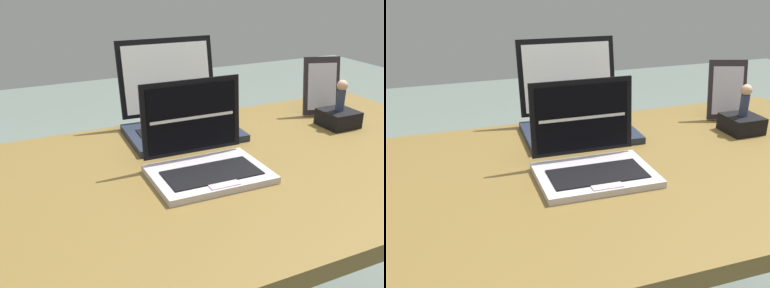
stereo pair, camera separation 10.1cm
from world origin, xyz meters
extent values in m
cube|color=brown|center=(0.00, 0.00, 0.73)|extent=(1.50, 0.81, 0.04)
cylinder|color=black|center=(0.69, 0.35, 0.36)|extent=(0.05, 0.05, 0.71)
cube|color=#BCB5BF|center=(-0.09, -0.03, 0.76)|extent=(0.28, 0.20, 0.02)
cube|color=black|center=(-0.09, -0.04, 0.77)|extent=(0.23, 0.11, 0.00)
cube|color=#CAA8C3|center=(-0.09, -0.10, 0.77)|extent=(0.07, 0.03, 0.00)
cube|color=black|center=(-0.09, 0.07, 0.88)|extent=(0.26, 0.03, 0.18)
cube|color=black|center=(-0.09, 0.07, 0.87)|extent=(0.24, 0.02, 0.16)
cube|color=silver|center=(-0.09, 0.07, 0.87)|extent=(0.22, 0.01, 0.01)
cube|color=#1F2637|center=(-0.03, 0.24, 0.76)|extent=(0.34, 0.24, 0.02)
cube|color=black|center=(-0.04, 0.23, 0.78)|extent=(0.27, 0.14, 0.00)
cube|color=#1B2632|center=(-0.04, 0.16, 0.78)|extent=(0.09, 0.04, 0.00)
cube|color=black|center=(-0.03, 0.38, 0.90)|extent=(0.31, 0.08, 0.23)
cube|color=white|center=(-0.03, 0.37, 0.90)|extent=(0.28, 0.06, 0.20)
cube|color=yellow|center=(-0.03, 0.37, 0.87)|extent=(0.26, 0.02, 0.01)
cube|color=#262026|center=(0.46, 0.24, 0.85)|extent=(0.13, 0.09, 0.19)
cube|color=silver|center=(0.46, 0.23, 0.85)|extent=(0.10, 0.06, 0.15)
cube|color=#262026|center=(0.47, 0.27, 0.77)|extent=(0.02, 0.02, 0.03)
cube|color=black|center=(0.44, 0.12, 0.78)|extent=(0.10, 0.10, 0.05)
cylinder|color=#2B3453|center=(0.44, 0.12, 0.84)|extent=(0.03, 0.03, 0.07)
sphere|color=tan|center=(0.44, 0.12, 0.88)|extent=(0.03, 0.03, 0.03)
camera|label=1|loc=(-0.53, -0.86, 1.23)|focal=41.32mm
camera|label=2|loc=(-0.43, -0.90, 1.23)|focal=41.32mm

